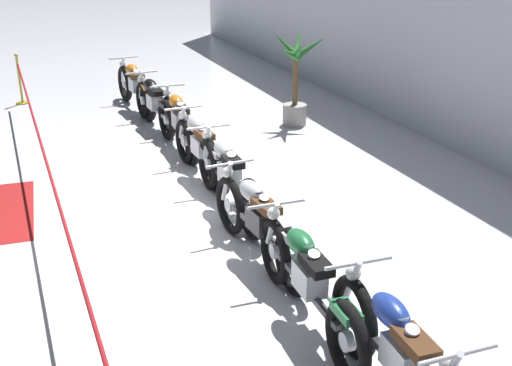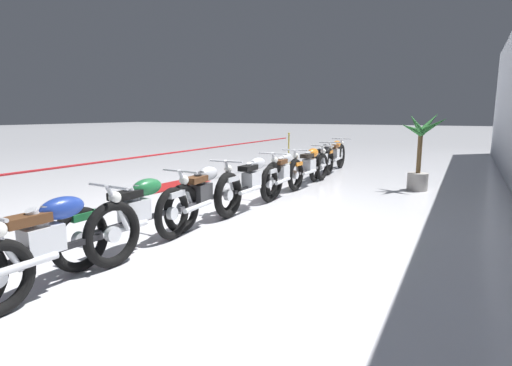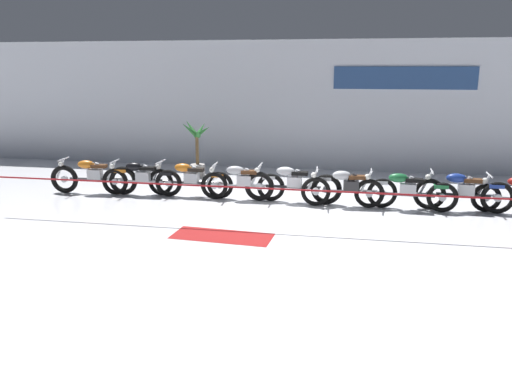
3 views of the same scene
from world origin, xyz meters
TOP-DOWN VIEW (x-y plane):
  - ground_plane at (0.00, 0.00)m, footprint 120.00×120.00m
  - motorcycle_orange_0 at (-5.42, 0.58)m, footprint 2.42×0.62m
  - motorcycle_black_1 at (-4.08, 0.63)m, footprint 2.19×0.62m
  - motorcycle_orange_2 at (-2.79, 0.75)m, footprint 2.35×0.62m
  - motorcycle_silver_3 at (-1.37, 0.67)m, footprint 2.18×0.62m
  - motorcycle_silver_4 at (-0.07, 0.65)m, footprint 2.45×0.62m
  - motorcycle_silver_5 at (1.31, 0.51)m, footprint 2.32×0.62m
  - motorcycle_green_6 at (2.64, 0.46)m, footprint 2.39×0.62m
  - motorcycle_blue_7 at (3.96, 0.58)m, footprint 2.26×0.62m
  - potted_palm_left_of_row at (-3.31, 3.14)m, footprint 0.99×0.98m
  - stanchion_far_left at (-1.46, -1.57)m, footprint 13.74×0.28m
  - floor_banner at (-1.17, -2.18)m, footprint 2.08×0.96m

SIDE VIEW (x-z plane):
  - ground_plane at x=0.00m, z-range 0.00..0.00m
  - floor_banner at x=-1.17m, z-range 0.00..0.01m
  - motorcycle_black_1 at x=-4.08m, z-range -0.01..0.93m
  - motorcycle_orange_2 at x=-2.79m, z-range 0.00..0.93m
  - motorcycle_silver_3 at x=-1.37m, z-range 0.00..0.93m
  - motorcycle_green_6 at x=2.64m, z-range 0.00..0.94m
  - motorcycle_silver_4 at x=-0.07m, z-range -0.01..0.95m
  - motorcycle_orange_0 at x=-5.42m, z-range -0.01..0.95m
  - motorcycle_silver_5 at x=1.31m, z-range 0.00..0.94m
  - motorcycle_blue_7 at x=3.96m, z-range 0.00..0.96m
  - stanchion_far_left at x=-1.46m, z-range 0.24..1.29m
  - potted_palm_left_of_row at x=-3.31m, z-range -0.09..1.72m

